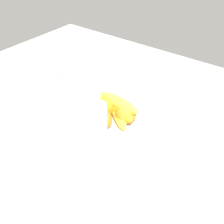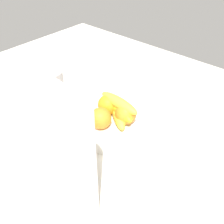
# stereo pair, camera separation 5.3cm
# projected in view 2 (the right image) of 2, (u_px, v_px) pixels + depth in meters

# --- Properties ---
(ground_plane) EXTENTS (1.80, 1.40, 0.03)m
(ground_plane) POSITION_uv_depth(u_px,v_px,m) (113.00, 129.00, 0.98)
(ground_plane) COLOR beige
(fruit_bowl) EXTENTS (0.24, 0.24, 0.05)m
(fruit_bowl) POSITION_uv_depth(u_px,v_px,m) (112.00, 126.00, 0.93)
(fruit_bowl) COLOR white
(fruit_bowl) RESTS_ON ground_plane
(orange_front_left) EXTENTS (0.07, 0.07, 0.07)m
(orange_front_left) POSITION_uv_depth(u_px,v_px,m) (100.00, 118.00, 0.87)
(orange_front_left) COLOR orange
(orange_front_left) RESTS_ON fruit_bowl
(orange_front_right) EXTENTS (0.07, 0.07, 0.07)m
(orange_front_right) POSITION_uv_depth(u_px,v_px,m) (125.00, 114.00, 0.89)
(orange_front_right) COLOR orange
(orange_front_right) RESTS_ON fruit_bowl
(orange_center) EXTENTS (0.07, 0.07, 0.07)m
(orange_center) POSITION_uv_depth(u_px,v_px,m) (109.00, 104.00, 0.94)
(orange_center) COLOR orange
(orange_center) RESTS_ON fruit_bowl
(banana_bunch) EXTENTS (0.17, 0.14, 0.08)m
(banana_bunch) POSITION_uv_depth(u_px,v_px,m) (119.00, 108.00, 0.91)
(banana_bunch) COLOR yellow
(banana_bunch) RESTS_ON fruit_bowl
(cutting_board) EXTENTS (0.28, 0.04, 0.36)m
(cutting_board) POSITION_uv_depth(u_px,v_px,m) (58.00, 138.00, 0.66)
(cutting_board) COLOR white
(cutting_board) RESTS_ON ground_plane
(thermos_tumbler) EXTENTS (0.08, 0.08, 0.17)m
(thermos_tumbler) POSITION_uv_depth(u_px,v_px,m) (54.00, 92.00, 1.00)
(thermos_tumbler) COLOR #B0AFB3
(thermos_tumbler) RESTS_ON ground_plane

